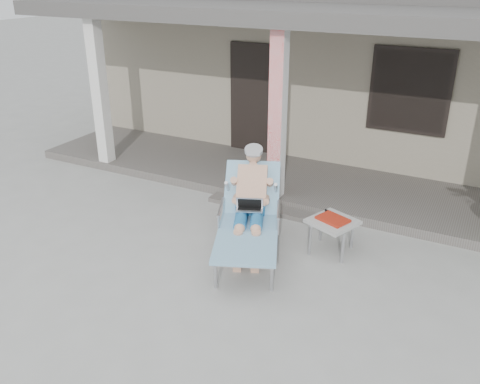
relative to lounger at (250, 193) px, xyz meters
The scene contains 7 objects.
ground 1.10m from the lounger, 110.18° to the right, with size 60.00×60.00×0.00m, color #9E9E99.
house 5.87m from the lounger, 92.50° to the left, with size 10.40×5.40×3.30m.
porch_deck 2.44m from the lounger, 96.29° to the left, with size 10.00×2.00×0.15m, color #605B56.
porch_overhang 3.00m from the lounger, 96.44° to the left, with size 10.00×2.30×2.85m.
porch_step 1.42m from the lounger, 102.38° to the left, with size 2.00×0.30×0.07m, color #605B56.
lounger is the anchor object (origin of this frame).
side_table 1.18m from the lounger, 22.02° to the left, with size 0.73×0.73×0.50m.
Camera 1 is at (2.93, -4.79, 3.55)m, focal length 38.00 mm.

